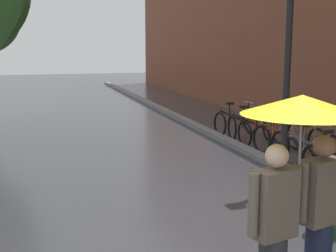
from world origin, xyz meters
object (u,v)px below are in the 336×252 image
Objects in this scene: parked_bicycle_4 at (299,143)px; couple_under_umbrella at (300,172)px; parked_bicycle_5 at (279,137)px; parked_bicycle_7 at (250,127)px; parked_bicycle_3 at (312,151)px; parked_bicycle_6 at (262,132)px; street_lamp_post at (288,51)px; parked_bicycle_2 at (335,159)px; litter_bin at (331,203)px; parked_bicycle_8 at (235,122)px.

couple_under_umbrella reaches higher than parked_bicycle_4.
parked_bicycle_5 is 1.43m from parked_bicycle_7.
parked_bicycle_3 is 0.98× the size of parked_bicycle_6.
parked_bicycle_6 is (-0.08, 0.70, 0.00)m from parked_bicycle_5.
parked_bicycle_4 is at bearing 50.03° from street_lamp_post.
litter_bin is (-1.74, -2.24, 0.05)m from parked_bicycle_2.
parked_bicycle_3 is at bearing 54.21° from couple_under_umbrella.
parked_bicycle_2 and parked_bicycle_7 have the same top height.
parked_bicycle_3 is 1.29× the size of litter_bin.
parked_bicycle_2 is at bearing -95.36° from parked_bicycle_4.
parked_bicycle_3 is 5.65m from couple_under_umbrella.
parked_bicycle_8 is at bearing 89.56° from parked_bicycle_3.
parked_bicycle_6 and parked_bicycle_8 have the same top height.
parked_bicycle_2 and parked_bicycle_5 have the same top height.
street_lamp_post is at bearing 60.72° from couple_under_umbrella.
couple_under_umbrella is at bearing -119.17° from parked_bicycle_5.
parked_bicycle_8 is (-0.10, 2.28, 0.00)m from parked_bicycle_5.
parked_bicycle_3 and parked_bicycle_5 have the same top height.
parked_bicycle_2 is 1.29× the size of litter_bin.
parked_bicycle_4 and parked_bicycle_7 have the same top height.
parked_bicycle_8 is 5.39m from street_lamp_post.
parked_bicycle_2 and parked_bicycle_4 have the same top height.
parked_bicycle_6 is 1.32× the size of litter_bin.
parked_bicycle_7 is 0.28× the size of street_lamp_post.
litter_bin is (-1.74, -6.78, 0.05)m from parked_bicycle_8.
couple_under_umbrella is (-3.41, -5.24, 1.03)m from parked_bicycle_4.
street_lamp_post reaches higher than parked_bicycle_8.
parked_bicycle_6 is at bearing 88.79° from parked_bicycle_3.
parked_bicycle_5 is 3.56m from street_lamp_post.
parked_bicycle_6 is 0.97× the size of parked_bicycle_7.
street_lamp_post is (-1.27, -0.98, 2.09)m from parked_bicycle_3.
parked_bicycle_4 is 6.34m from couple_under_umbrella.
parked_bicycle_3 is at bearing -90.44° from parked_bicycle_8.
street_lamp_post is at bearing -119.00° from parked_bicycle_5.
parked_bicycle_4 is 2.24m from parked_bicycle_7.
parked_bicycle_2 is at bearing 52.09° from litter_bin.
parked_bicycle_6 is at bearing -89.33° from parked_bicycle_8.
parked_bicycle_6 is 0.98× the size of parked_bicycle_8.
parked_bicycle_7 is (-0.09, 2.24, 0.00)m from parked_bicycle_4.
parked_bicycle_5 is at bearing 92.71° from parked_bicycle_4.
parked_bicycle_4 is 4.15m from litter_bin.
couple_under_umbrella is (-3.30, -6.75, 1.03)m from parked_bicycle_6.
parked_bicycle_7 is at bearing -87.09° from parked_bicycle_8.
parked_bicycle_8 is at bearing 68.50° from couple_under_umbrella.
street_lamp_post is at bearing -142.46° from parked_bicycle_3.
street_lamp_post reaches higher than parked_bicycle_5.
litter_bin is at bearing -102.61° from street_lamp_post.
parked_bicycle_8 is at bearing 92.51° from parked_bicycle_4.
parked_bicycle_4 is 0.97× the size of parked_bicycle_7.
parked_bicycle_2 is 0.94× the size of parked_bicycle_5.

